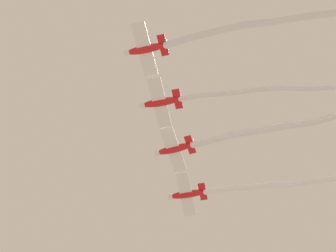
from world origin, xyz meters
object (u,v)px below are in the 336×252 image
object	(u,v)px
airplane_lead	(187,194)
airplane_right_wing	(160,102)
airplane_left_wing	(174,149)
airplane_slot	(145,49)

from	to	relation	value
airplane_lead	airplane_right_wing	size ratio (longest dim) A/B	0.99
airplane_left_wing	airplane_slot	xyz separation A→B (m)	(13.24, 7.65, 0.00)
airplane_lead	airplane_slot	world-z (taller)	airplane_slot
airplane_lead	airplane_slot	bearing A→B (deg)	86.83
airplane_lead	airplane_right_wing	xyz separation A→B (m)	(13.23, 7.65, 0.00)
airplane_left_wing	airplane_right_wing	xyz separation A→B (m)	(6.63, 3.83, -0.30)
airplane_lead	airplane_left_wing	world-z (taller)	airplane_left_wing
airplane_slot	airplane_left_wing	bearing A→B (deg)	-90.88
airplane_right_wing	airplane_slot	bearing A→B (deg)	87.94
airplane_lead	airplane_left_wing	xyz separation A→B (m)	(6.61, 3.82, 0.30)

